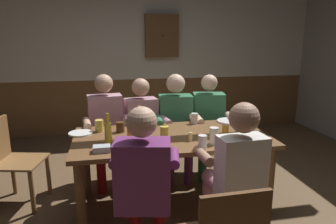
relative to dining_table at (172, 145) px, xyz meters
The scene contains 27 objects.
ground_plane 0.66m from the dining_table, 90.00° to the right, with size 7.35×7.35×0.00m, color brown.
back_wall_upper 2.88m from the dining_table, 90.00° to the left, with size 6.13×0.12×1.68m, color silver.
back_wall_wainscot 2.66m from the dining_table, 90.00° to the left, with size 6.13×0.12×0.93m, color brown.
dining_table is the anchor object (origin of this frame).
person_0 0.92m from the dining_table, 131.44° to the left, with size 0.55×0.54×1.25m.
person_1 0.71m from the dining_table, 105.81° to the left, with size 0.54×0.55×1.19m.
person_2 0.73m from the dining_table, 73.89° to the left, with size 0.55×0.55×1.23m.
person_3 0.92m from the dining_table, 48.72° to the left, with size 0.55×0.59×1.21m.
person_4 0.78m from the dining_table, 117.05° to the right, with size 0.57×0.59×1.20m.
person_5 0.76m from the dining_table, 61.75° to the right, with size 0.51×0.55×1.20m.
chair_empty_near_left 1.59m from the dining_table, 166.96° to the left, with size 0.53×0.53×0.88m.
table_candle 0.26m from the dining_table, 52.86° to the right, with size 0.04×0.04×0.08m, color #F9E08C.
condiment_caddy 0.72m from the dining_table, 155.23° to the right, with size 0.14×0.10×0.05m, color #B2B7BC.
plate_0 0.82m from the dining_table, 26.49° to the left, with size 0.27×0.27×0.01m, color white.
plate_1 0.89m from the dining_table, 165.14° to the left, with size 0.23×0.23×0.01m, color white.
bottle_0 0.63m from the dining_table, behind, with size 0.06×0.06×0.27m.
bottle_1 0.47m from the dining_table, 128.20° to the left, with size 0.06×0.06×0.23m.
pint_glass_0 0.53m from the dining_table, 12.12° to the right, with size 0.06×0.06×0.10m, color gold.
pint_glass_1 0.72m from the dining_table, ahead, with size 0.08×0.08×0.15m, color #4C2D19.
pint_glass_2 0.26m from the dining_table, 121.02° to the right, with size 0.08×0.08×0.15m, color #E5C64C.
pint_glass_3 0.52m from the dining_table, 48.22° to the left, with size 0.07×0.07×0.11m, color white.
pint_glass_4 0.46m from the dining_table, 66.01° to the right, with size 0.07×0.07×0.12m, color white.
pint_glass_5 0.44m from the dining_table, 164.52° to the right, with size 0.07×0.07×0.14m, color gold.
pint_glass_6 0.75m from the dining_table, 157.90° to the left, with size 0.08×0.08×0.12m, color #E5C64C.
pint_glass_7 0.54m from the dining_table, 155.74° to the left, with size 0.08×0.08×0.10m, color #4C2D19.
pint_glass_8 0.47m from the dining_table, 43.59° to the right, with size 0.08×0.08×0.15m, color white.
wall_dart_cabinet 2.74m from the dining_table, 81.94° to the left, with size 0.56×0.15×0.70m.
Camera 1 is at (-0.58, -2.57, 1.65)m, focal length 33.07 mm.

